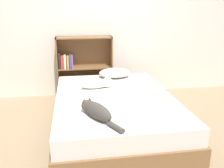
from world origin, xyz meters
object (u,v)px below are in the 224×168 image
Objects in this scene: pillow at (115,73)px; cat_light at (96,84)px; bookshelf at (82,66)px; cat_dark at (96,110)px; bed at (114,113)px.

cat_light reaches higher than pillow.
pillow is 0.66m from bookshelf.
bookshelf is (-0.04, 1.86, 0.01)m from cat_dark.
cat_dark reaches higher than pillow.
cat_dark is (-0.09, -0.90, 0.01)m from cat_light.
pillow is (0.15, 0.80, 0.29)m from bed.
bed is at bearing -52.38° from cat_dark.
cat_dark is (-0.42, -1.38, 0.00)m from pillow.
pillow is at bearing 79.63° from bed.
cat_dark is at bearing -106.88° from pillow.
bed is 2.02× the size of bookshelf.
cat_dark is at bearing -115.24° from bed.
pillow is at bearing -44.02° from cat_dark.
bookshelf reaches higher than bed.
pillow is 0.80× the size of cat_light.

